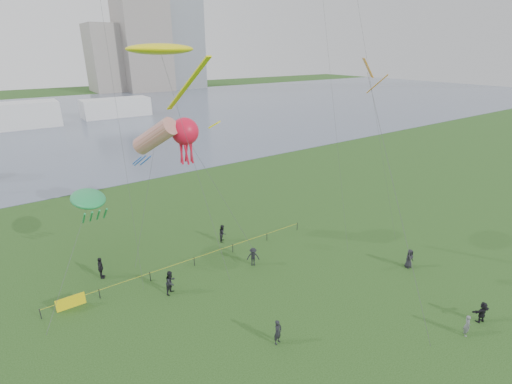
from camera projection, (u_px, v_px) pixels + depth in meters
ground_plane at (350, 361)px, 22.71m from camera, size 400.00×400.00×0.00m
lake at (62, 121)px, 98.87m from camera, size 400.00×120.00×0.08m
building_mid at (143, 46)px, 163.99m from camera, size 20.00×20.00×38.00m
building_low at (108, 58)px, 162.83m from camera, size 16.00×18.00×28.00m
pavilion_left at (7, 116)px, 87.53m from camera, size 22.00×8.00×6.00m
pavilion_right at (116, 108)px, 103.99m from camera, size 18.00×7.00×5.00m
fence at (124, 284)px, 29.27m from camera, size 24.07×0.07×1.05m
kite_flyer at (467, 325)px, 24.57m from camera, size 0.66×0.66×1.54m
spectator_a at (171, 282)px, 28.75m from camera, size 1.20×1.13×1.96m
spectator_b at (253, 257)px, 32.53m from camera, size 1.28×1.14×1.72m
spectator_c at (101, 268)px, 30.68m from camera, size 0.86×1.21×1.90m
spectator_d at (409, 259)px, 32.23m from camera, size 0.90×0.64×1.73m
spectator_e at (482, 312)px, 25.78m from camera, size 1.54×0.87×1.58m
spectator_f at (278, 332)px, 23.85m from camera, size 0.73×0.58×1.75m
spectator_g at (223, 233)px, 36.66m from camera, size 1.05×1.08×1.75m
kite_stingray at (161, 50)px, 28.04m from camera, size 5.29×10.13×18.31m
kite_windsock at (155, 137)px, 32.44m from camera, size 5.59×4.97×12.58m
kite_creature at (88, 199)px, 30.92m from camera, size 6.54×9.75×6.72m
kite_octopus at (185, 132)px, 32.57m from camera, size 5.15×6.45×12.35m
kite_delta at (371, 81)px, 24.92m from camera, size 2.17×9.19×17.35m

